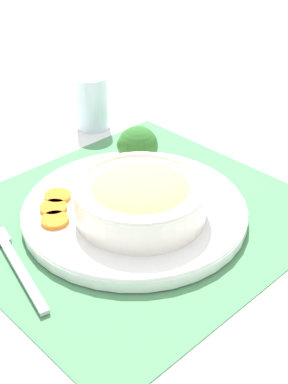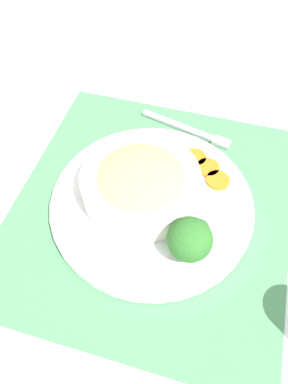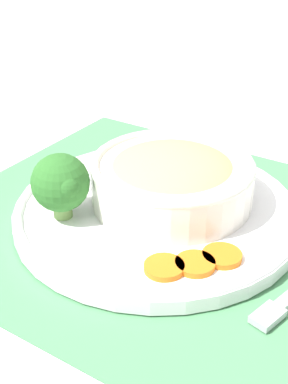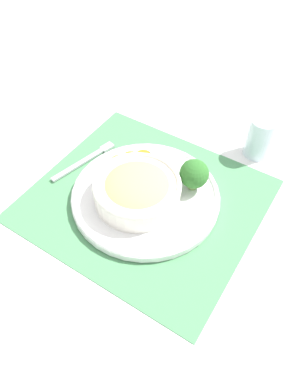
{
  "view_description": "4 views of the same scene",
  "coord_description": "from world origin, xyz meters",
  "px_view_note": "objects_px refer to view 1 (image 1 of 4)",
  "views": [
    {
      "loc": [
        -0.4,
        -0.5,
        0.46
      ],
      "look_at": [
        0.01,
        -0.01,
        0.05
      ],
      "focal_mm": 50.0,
      "sensor_mm": 36.0,
      "label": 1
    },
    {
      "loc": [
        0.33,
        0.1,
        0.52
      ],
      "look_at": [
        0.0,
        -0.01,
        0.04
      ],
      "focal_mm": 35.0,
      "sensor_mm": 36.0,
      "label": 2
    },
    {
      "loc": [
        -0.3,
        0.43,
        0.34
      ],
      "look_at": [
        0.0,
        0.02,
        0.05
      ],
      "focal_mm": 50.0,
      "sensor_mm": 36.0,
      "label": 3
    },
    {
      "loc": [
        0.32,
        -0.43,
        0.65
      ],
      "look_at": [
        0.01,
        -0.01,
        0.04
      ],
      "focal_mm": 35.0,
      "sensor_mm": 36.0,
      "label": 4
    }
  ],
  "objects_px": {
    "bowl": "(141,196)",
    "fork": "(14,260)",
    "broccoli_floret": "(137,146)",
    "water_glass": "(92,105)"
  },
  "relations": [
    {
      "from": "bowl",
      "to": "fork",
      "type": "bearing_deg",
      "value": 167.0
    },
    {
      "from": "bowl",
      "to": "broccoli_floret",
      "type": "xyz_separation_m",
      "value": [
        0.08,
        0.1,
        0.01
      ]
    },
    {
      "from": "water_glass",
      "to": "fork",
      "type": "relative_size",
      "value": 0.57
    },
    {
      "from": "broccoli_floret",
      "to": "fork",
      "type": "distance_m",
      "value": 0.27
    },
    {
      "from": "fork",
      "to": "broccoli_floret",
      "type": "bearing_deg",
      "value": 22.55
    },
    {
      "from": "bowl",
      "to": "broccoli_floret",
      "type": "bearing_deg",
      "value": 52.61
    },
    {
      "from": "broccoli_floret",
      "to": "water_glass",
      "type": "xyz_separation_m",
      "value": [
        0.06,
        0.21,
        -0.02
      ]
    },
    {
      "from": "bowl",
      "to": "fork",
      "type": "distance_m",
      "value": 0.19
    },
    {
      "from": "bowl",
      "to": "water_glass",
      "type": "distance_m",
      "value": 0.34
    },
    {
      "from": "broccoli_floret",
      "to": "fork",
      "type": "xyz_separation_m",
      "value": [
        -0.26,
        -0.06,
        -0.06
      ]
    }
  ]
}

